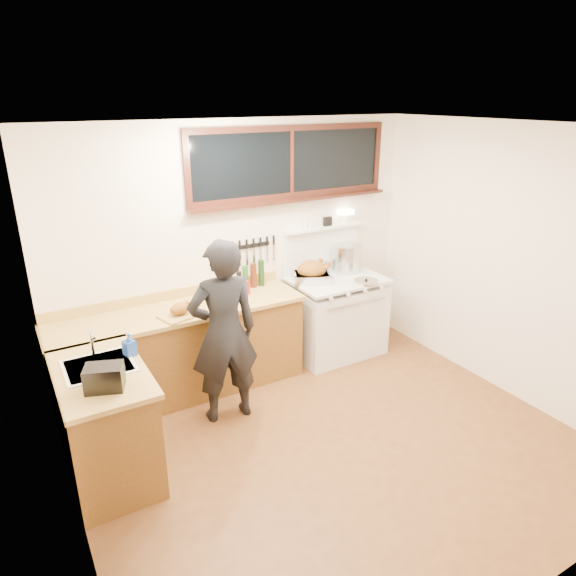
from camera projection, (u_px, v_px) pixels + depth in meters
ground_plane at (333, 446)px, 4.39m from camera, size 4.00×3.50×0.02m
room_shell at (340, 261)px, 3.80m from camera, size 4.10×3.60×2.65m
counter_back at (182, 351)px, 5.02m from camera, size 2.44×0.64×1.00m
counter_left at (106, 423)px, 3.93m from camera, size 0.64×1.09×0.90m
sink_unit at (100, 373)px, 3.86m from camera, size 0.50×0.45×0.37m
vintage_stove at (335, 314)px, 5.83m from camera, size 1.02×0.74×1.59m
back_window at (292, 171)px, 5.32m from camera, size 2.32×0.13×0.77m
left_doorway at (81, 455)px, 2.62m from camera, size 0.02×1.04×2.17m
knife_strip at (252, 247)px, 5.37m from camera, size 0.52×0.03×0.28m
man at (224, 333)px, 4.50m from camera, size 0.66×0.47×1.70m
soap_bottle at (129, 345)px, 3.97m from camera, size 0.11×0.11×0.19m
toaster at (104, 378)px, 3.52m from camera, size 0.30×0.25×0.18m
cutting_board at (180, 311)px, 4.69m from camera, size 0.41×0.34×0.13m
roast_turkey at (312, 273)px, 5.54m from camera, size 0.49×0.44×0.24m
stockpot at (346, 258)px, 5.86m from camera, size 0.38×0.38×0.31m
saucepan at (319, 266)px, 5.87m from camera, size 0.19×0.30×0.13m
pot_lid at (366, 281)px, 5.55m from camera, size 0.34×0.34×0.04m
coffee_tin at (244, 288)px, 5.19m from camera, size 0.11×0.10×0.14m
pitcher at (223, 287)px, 5.19m from camera, size 0.09×0.09×0.16m
bottle_cluster at (252, 276)px, 5.37m from camera, size 0.32×0.07×0.28m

